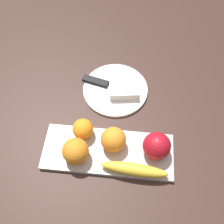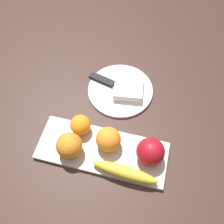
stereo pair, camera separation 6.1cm
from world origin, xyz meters
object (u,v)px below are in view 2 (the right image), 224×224
fruit_tray (102,151)px  folded_napkin (128,88)px  dinner_plate (120,90)px  orange_center (69,146)px  knife (106,82)px  banana (124,172)px  orange_near_apple (80,125)px  orange_near_banana (108,139)px  apple (150,152)px

fruit_tray → folded_napkin: size_ratio=4.04×
dinner_plate → orange_center: bearing=-109.0°
orange_center → folded_napkin: size_ratio=0.80×
folded_napkin → knife: bearing=168.8°
banana → orange_near_apple: size_ratio=3.01×
fruit_tray → orange_center: 0.10m
orange_near_banana → knife: bearing=106.7°
knife → apple: bearing=-36.8°
apple → folded_napkin: size_ratio=0.84×
orange_near_banana → orange_center: (-0.10, -0.05, 0.00)m
banana → orange_center: (-0.16, 0.03, 0.02)m
banana → apple: bearing=-127.5°
orange_near_apple → dinner_plate: orange_near_apple is taller
banana → knife: size_ratio=1.02×
knife → banana: bearing=-52.1°
orange_center → banana: bearing=-9.9°
orange_center → dinner_plate: 0.27m
fruit_tray → folded_napkin: folded_napkin is taller
orange_center → orange_near_banana: bearing=24.5°
orange_near_apple → folded_napkin: 0.21m
fruit_tray → orange_center: size_ratio=5.03×
fruit_tray → orange_near_banana: orange_near_banana is taller
knife → fruit_tray: bearing=-63.4°
fruit_tray → orange_near_apple: (-0.08, 0.05, 0.04)m
orange_near_apple → dinner_plate: bearing=66.3°
orange_near_apple → folded_napkin: bearing=59.5°
banana → orange_near_apple: (-0.16, 0.10, 0.01)m
orange_near_apple → apple: bearing=-9.7°
fruit_tray → orange_near_banana: 0.05m
fruit_tray → dinner_plate: 0.23m
orange_near_banana → orange_center: bearing=-155.5°
fruit_tray → banana: bearing=-35.3°
apple → knife: size_ratio=0.43×
folded_napkin → knife: 0.08m
apple → orange_near_banana: 0.12m
fruit_tray → orange_near_apple: bearing=149.1°
dinner_plate → banana: bearing=-74.6°
orange_near_banana → knife: orange_near_banana is taller
fruit_tray → knife: size_ratio=2.09×
orange_near_apple → orange_center: size_ratio=0.82×
orange_near_banana → knife: 0.23m
fruit_tray → folded_napkin: bearing=83.2°
fruit_tray → dinner_plate: fruit_tray is taller
fruit_tray → orange_near_apple: orange_near_apple is taller
fruit_tray → banana: (0.08, -0.05, 0.02)m
orange_near_banana → folded_napkin: (0.01, 0.21, -0.03)m
fruit_tray → knife: knife is taller
apple → folded_napkin: bearing=116.4°
dinner_plate → apple: bearing=-58.1°
fruit_tray → orange_center: bearing=-163.2°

